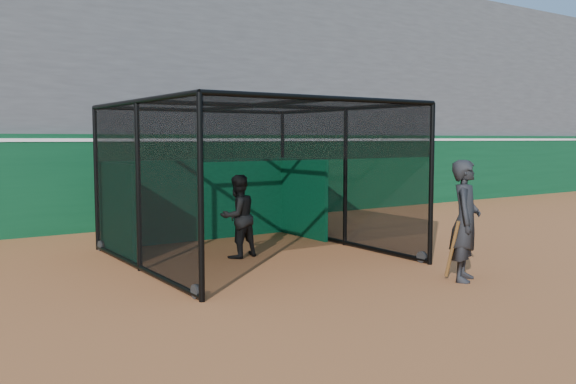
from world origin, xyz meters
TOP-DOWN VIEW (x-y plane):
  - ground at (0.00, 0.00)m, footprint 120.00×120.00m
  - outfield_wall at (0.00, 8.50)m, footprint 50.00×0.50m
  - grandstand at (0.00, 12.27)m, footprint 50.00×7.85m
  - batting_cage at (1.16, 3.22)m, footprint 4.86×5.18m
  - batter at (0.85, 3.29)m, footprint 0.91×0.77m
  - on_deck_player at (3.04, -0.57)m, footprint 0.89×0.82m

SIDE VIEW (x-z plane):
  - ground at x=0.00m, z-range 0.00..0.00m
  - batter at x=0.85m, z-range 0.00..1.67m
  - on_deck_player at x=3.04m, z-range 0.00..2.03m
  - outfield_wall at x=0.00m, z-range 0.04..2.54m
  - batting_cage at x=1.16m, z-range 0.00..3.04m
  - grandstand at x=0.00m, z-range 0.00..8.95m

